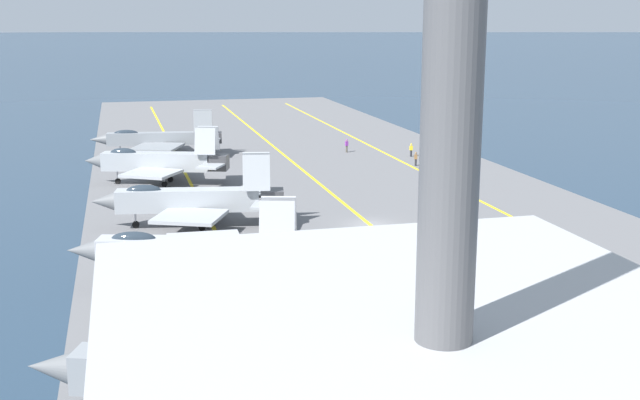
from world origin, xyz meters
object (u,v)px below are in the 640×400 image
Objects in this scene: parked_jet_fifth at (160,139)px; crew_yellow_vest at (411,149)px; parked_jet_fourth at (158,162)px; crew_brown_vest at (416,158)px; parked_jet_nearest at (224,376)px; parked_jet_second at (195,252)px; crew_purple_vest at (347,145)px; parked_jet_third at (192,200)px.

parked_jet_fifth is 9.83× the size of crew_yellow_vest.
parked_jet_fourth is 0.93× the size of parked_jet_fifth.
parked_jet_nearest is at bearing 152.03° from crew_brown_vest.
parked_jet_second is at bearing -1.58° from parked_jet_nearest.
crew_purple_vest is (5.20, 7.07, 0.04)m from crew_yellow_vest.
parked_jet_nearest is at bearing 159.97° from crew_purple_vest.
parked_jet_fifth is (18.20, -1.09, -0.23)m from parked_jet_fourth.
crew_brown_vest is 0.94× the size of crew_purple_vest.
parked_jet_third is 9.17× the size of crew_purple_vest.
crew_brown_vest is at bearing -37.62° from parked_jet_second.
parked_jet_fourth reaches higher than crew_yellow_vest.
parked_jet_second reaches higher than parked_jet_nearest.
parked_jet_nearest is 1.08× the size of parked_jet_fourth.
crew_brown_vest is (57.20, -30.37, -1.48)m from parked_jet_nearest.
parked_jet_second is 1.03× the size of parked_jet_fourth.
parked_jet_second is at bearing 144.94° from crew_yellow_vest.
parked_jet_fourth reaches higher than parked_jet_fifth.
crew_brown_vest is (-14.46, -29.32, -1.32)m from parked_jet_fifth.
parked_jet_third is 41.88m from crew_yellow_vest.
crew_yellow_vest is at bearing -15.50° from crew_brown_vest.
parked_jet_second is 48.95m from crew_brown_vest.
parked_jet_fifth is 32.15m from crew_yellow_vest.
parked_jet_third is 36.99m from parked_jet_fifth.
crew_yellow_vest is at bearing -104.75° from parked_jet_fifth.
crew_brown_vest is at bearing 164.50° from crew_yellow_vest.
parked_jet_second is 55.92m from crew_purple_vest.
parked_jet_third reaches higher than parked_jet_second.
parked_jet_nearest is 18.45m from parked_jet_second.
crew_brown_vest is at bearing -51.79° from parked_jet_third.
parked_jet_fifth is 9.44× the size of crew_purple_vest.
crew_yellow_vest is at bearing -126.31° from crew_purple_vest.
parked_jet_second reaches higher than parked_jet_fifth.
parked_jet_fourth is (53.45, 0.04, 0.07)m from parked_jet_nearest.
parked_jet_second is 16.27m from parked_jet_third.
parked_jet_fifth is at bearing 82.93° from crew_purple_vest.
parked_jet_second is at bearing 142.38° from crew_brown_vest.
crew_brown_vest is at bearing -82.98° from parked_jet_fourth.
parked_jet_third is 9.55× the size of crew_yellow_vest.
crew_brown_vest is at bearing -155.08° from crew_purple_vest.
crew_brown_vest is (38.75, -29.86, -1.65)m from parked_jet_second.
parked_jet_nearest is at bearing -179.95° from parked_jet_fourth.
parked_jet_third reaches higher than crew_purple_vest.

